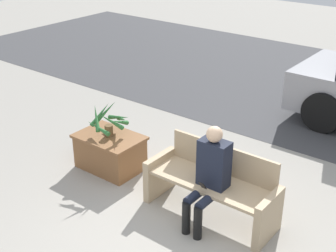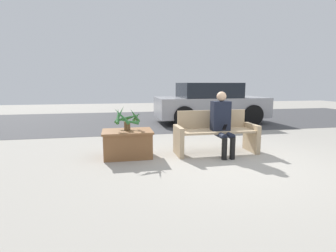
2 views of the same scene
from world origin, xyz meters
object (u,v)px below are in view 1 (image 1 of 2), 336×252
at_px(bench, 213,184).
at_px(person_seated, 210,172).
at_px(potted_plant, 109,121).
at_px(planter_box, 110,151).

bearing_deg(bench, person_seated, -70.98).
bearing_deg(bench, potted_plant, 178.78).
relative_size(planter_box, potted_plant, 1.66).
bearing_deg(planter_box, potted_plant, 65.39).
xyz_separation_m(bench, potted_plant, (-1.80, 0.04, 0.35)).
distance_m(planter_box, potted_plant, 0.49).
distance_m(person_seated, potted_plant, 1.88).
distance_m(bench, potted_plant, 1.83).
bearing_deg(planter_box, bench, -0.93).
xyz_separation_m(planter_box, potted_plant, (0.00, 0.01, 0.49)).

